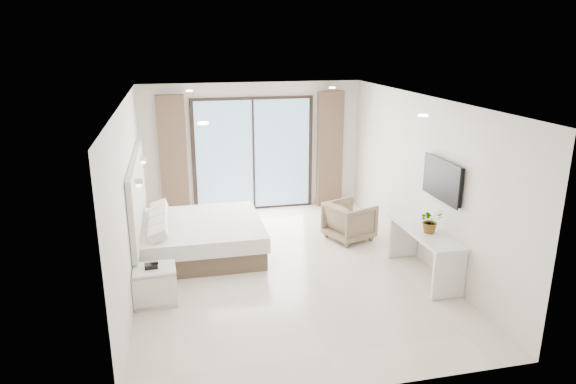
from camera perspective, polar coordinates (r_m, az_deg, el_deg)
name	(u,v)px	position (r m, az deg, el deg)	size (l,w,h in m)	color
ground	(285,268)	(8.38, -0.37, -8.42)	(6.20, 6.20, 0.00)	beige
room_shell	(262,162)	(8.59, -2.88, 3.39)	(4.62, 6.22, 2.72)	silver
bed	(200,237)	(8.92, -9.74, -4.97)	(2.04, 1.95, 0.71)	brown
nightstand	(156,285)	(7.50, -14.51, -9.97)	(0.59, 0.49, 0.52)	silver
phone	(151,266)	(7.37, -14.96, -7.94)	(0.18, 0.14, 0.06)	black
console_desk	(425,242)	(8.17, 14.99, -5.40)	(0.52, 1.66, 0.77)	silver
plant	(430,223)	(7.95, 15.54, -3.36)	(0.34, 0.37, 0.29)	#33662D
armchair	(350,219)	(9.46, 6.86, -3.00)	(0.75, 0.70, 0.77)	#816F54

